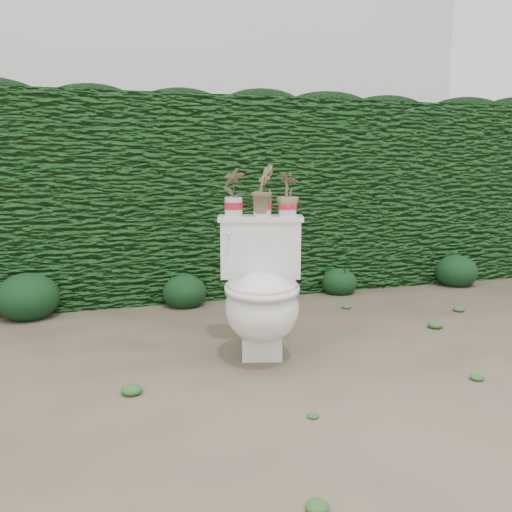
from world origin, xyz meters
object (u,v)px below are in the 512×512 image
object	(u,v)px
potted_plant_center	(262,192)
potted_plant_right	(288,195)
potted_plant_left	(233,193)
toilet	(261,294)

from	to	relation	value
potted_plant_center	potted_plant_right	world-z (taller)	potted_plant_center
potted_plant_left	potted_plant_center	distance (m)	0.17
toilet	potted_plant_right	world-z (taller)	potted_plant_right
potted_plant_center	potted_plant_left	bearing A→B (deg)	102.07
potted_plant_right	potted_plant_center	bearing A→B (deg)	37.62
toilet	potted_plant_center	distance (m)	0.61
toilet	potted_plant_center	bearing A→B (deg)	87.17
potted_plant_center	potted_plant_right	xyz separation A→B (m)	(0.14, -0.04, -0.02)
potted_plant_center	potted_plant_right	bearing A→B (deg)	-77.93
potted_plant_left	toilet	bearing A→B (deg)	91.59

